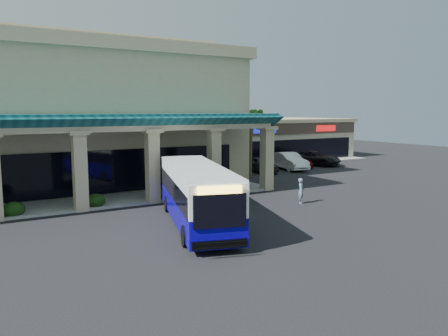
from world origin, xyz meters
TOP-DOWN VIEW (x-y plane):
  - ground at (0.00, 0.00)m, footprint 110.00×110.00m
  - main_building at (-8.00, 16.00)m, footprint 30.80×14.80m
  - arcade at (-8.00, 6.80)m, footprint 30.00×6.20m
  - strip_mall at (18.00, 24.00)m, footprint 22.50×12.50m
  - palm_0 at (8.50, 11.00)m, footprint 2.40×2.40m
  - palm_1 at (9.50, 14.00)m, footprint 2.40×2.40m
  - broadleaf_tree at (7.50, 19.00)m, footprint 2.60×2.60m
  - transit_bus at (-3.06, -1.00)m, footprint 5.65×11.28m
  - pedestrian at (5.01, 0.17)m, footprint 0.68×0.70m
  - car_silver at (11.15, 13.14)m, footprint 2.19×4.60m
  - car_white at (14.68, 13.23)m, footprint 2.67×5.46m
  - car_red at (16.10, 14.51)m, footprint 2.55×5.19m
  - car_gray at (19.32, 14.52)m, footprint 4.60×6.21m

SIDE VIEW (x-z plane):
  - ground at x=0.00m, z-range 0.00..0.00m
  - car_red at x=16.10m, z-range 0.00..1.45m
  - car_silver at x=11.15m, z-range 0.00..1.52m
  - car_gray at x=19.32m, z-range 0.00..1.57m
  - pedestrian at x=5.01m, z-range 0.00..1.63m
  - car_white at x=14.68m, z-range 0.00..1.72m
  - transit_bus at x=-3.06m, z-range 0.00..3.07m
  - broadleaf_tree at x=7.50m, z-range 0.00..4.81m
  - strip_mall at x=18.00m, z-range 0.00..4.90m
  - arcade at x=-8.00m, z-range 0.00..5.70m
  - palm_1 at x=9.50m, z-range 0.00..5.80m
  - palm_0 at x=8.50m, z-range 0.00..6.60m
  - main_building at x=-8.00m, z-range 0.00..11.35m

